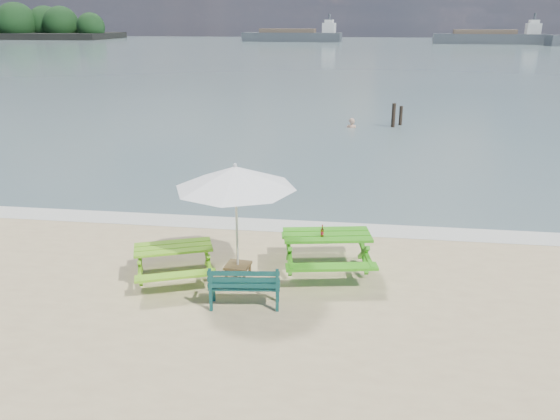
# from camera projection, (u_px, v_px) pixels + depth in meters

# --- Properties ---
(sea) EXTENTS (300.00, 300.00, 0.00)m
(sea) POSITION_uv_depth(u_px,v_px,m) (345.00, 52.00, 89.29)
(sea) COLOR slate
(sea) RESTS_ON ground
(foam_strip) EXTENTS (22.00, 0.90, 0.01)m
(foam_strip) POSITION_uv_depth(u_px,v_px,m) (266.00, 225.00, 14.11)
(foam_strip) COLOR silver
(foam_strip) RESTS_ON ground
(picnic_table_left) EXTENTS (2.04, 2.14, 0.73)m
(picnic_table_left) POSITION_uv_depth(u_px,v_px,m) (174.00, 263.00, 11.07)
(picnic_table_left) COLOR #67AE1A
(picnic_table_left) RESTS_ON ground
(picnic_table_right) EXTENTS (2.11, 2.28, 0.86)m
(picnic_table_right) POSITION_uv_depth(u_px,v_px,m) (326.00, 253.00, 11.40)
(picnic_table_right) COLOR #349616
(picnic_table_right) RESTS_ON ground
(park_bench) EXTENTS (1.34, 0.59, 0.80)m
(park_bench) POSITION_uv_depth(u_px,v_px,m) (245.00, 294.00, 10.07)
(park_bench) COLOR #0E3C3A
(park_bench) RESTS_ON ground
(side_table) EXTENTS (0.53, 0.53, 0.31)m
(side_table) POSITION_uv_depth(u_px,v_px,m) (238.00, 271.00, 11.17)
(side_table) COLOR brown
(side_table) RESTS_ON ground
(patio_umbrella) EXTENTS (2.63, 2.63, 2.38)m
(patio_umbrella) POSITION_uv_depth(u_px,v_px,m) (235.00, 177.00, 10.52)
(patio_umbrella) COLOR silver
(patio_umbrella) RESTS_ON ground
(beer_bottle) EXTENTS (0.06, 0.06, 0.25)m
(beer_bottle) POSITION_uv_depth(u_px,v_px,m) (322.00, 233.00, 11.08)
(beer_bottle) COLOR #985516
(beer_bottle) RESTS_ON picnic_table_right
(swimmer) EXTENTS (0.60, 0.39, 1.64)m
(swimmer) POSITION_uv_depth(u_px,v_px,m) (351.00, 135.00, 27.00)
(swimmer) COLOR tan
(swimmer) RESTS_ON ground
(mooring_pilings) EXTENTS (0.58, 0.78, 1.37)m
(mooring_pilings) POSITION_uv_depth(u_px,v_px,m) (396.00, 117.00, 27.05)
(mooring_pilings) COLOR black
(mooring_pilings) RESTS_ON ground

